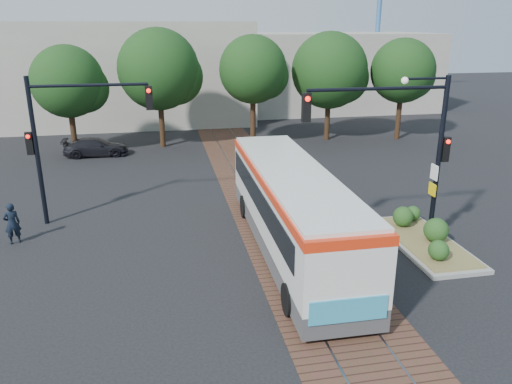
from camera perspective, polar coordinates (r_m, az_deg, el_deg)
ground at (r=18.90m, az=4.26°, el=-5.98°), size 120.00×120.00×0.00m
trackbed at (r=22.48m, az=1.60°, el=-1.78°), size 3.60×40.00×0.02m
tree_row at (r=33.60m, az=-1.00°, el=13.57°), size 26.40×5.60×7.67m
warehouses at (r=45.64m, az=-6.01°, el=13.54°), size 40.00×13.00×8.00m
city_bus at (r=17.80m, az=4.13°, el=-1.63°), size 2.58×11.46×3.06m
traffic_island at (r=19.78m, az=18.64°, el=-4.76°), size 2.20×5.20×1.13m
signal_pole_main at (r=18.27m, az=17.11°, el=6.13°), size 5.49×0.46×6.00m
signal_pole_left at (r=21.24m, az=-21.06°, el=6.58°), size 4.99×0.34×6.00m
officer at (r=20.74m, az=-26.11°, el=-3.24°), size 0.69×0.59×1.60m
parked_car at (r=32.74m, az=-17.83°, el=4.93°), size 3.91×1.59×1.13m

